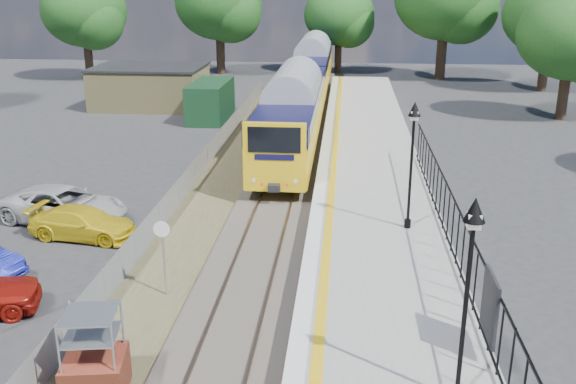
# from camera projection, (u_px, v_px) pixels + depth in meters

# --- Properties ---
(ground) EXTENTS (120.00, 120.00, 0.00)m
(ground) POSITION_uv_depth(u_px,v_px,m) (236.00, 328.00, 18.32)
(ground) COLOR #2D2D30
(ground) RESTS_ON ground
(track_bed) EXTENTS (5.90, 80.00, 0.29)m
(track_bed) POSITION_uv_depth(u_px,v_px,m) (263.00, 209.00, 27.47)
(track_bed) COLOR #473F38
(track_bed) RESTS_ON ground
(platform) EXTENTS (5.00, 70.00, 0.90)m
(platform) POSITION_uv_depth(u_px,v_px,m) (374.00, 218.00, 25.37)
(platform) COLOR gray
(platform) RESTS_ON ground
(platform_edge) EXTENTS (0.90, 70.00, 0.01)m
(platform_edge) POSITION_uv_depth(u_px,v_px,m) (322.00, 206.00, 25.40)
(platform_edge) COLOR silver
(platform_edge) RESTS_ON platform
(victorian_lamp_south) EXTENTS (0.44, 0.44, 4.60)m
(victorian_lamp_south) POSITION_uv_depth(u_px,v_px,m) (471.00, 255.00, 12.71)
(victorian_lamp_south) COLOR black
(victorian_lamp_south) RESTS_ON platform
(victorian_lamp_north) EXTENTS (0.44, 0.44, 4.60)m
(victorian_lamp_north) POSITION_uv_depth(u_px,v_px,m) (413.00, 136.00, 22.16)
(victorian_lamp_north) COLOR black
(victorian_lamp_north) RESTS_ON platform
(palisade_fence) EXTENTS (0.12, 26.00, 2.00)m
(palisade_fence) POSITION_uv_depth(u_px,v_px,m) (462.00, 246.00, 19.29)
(palisade_fence) COLOR black
(palisade_fence) RESTS_ON platform
(wire_fence) EXTENTS (0.06, 52.00, 1.20)m
(wire_fence) POSITION_uv_depth(u_px,v_px,m) (190.00, 179.00, 29.82)
(wire_fence) COLOR #999EA3
(wire_fence) RESTS_ON ground
(outbuilding) EXTENTS (10.80, 10.10, 3.12)m
(outbuilding) POSITION_uv_depth(u_px,v_px,m) (162.00, 89.00, 48.23)
(outbuilding) COLOR tan
(outbuilding) RESTS_ON ground
(tree_line) EXTENTS (56.80, 43.80, 11.88)m
(tree_line) POSITION_uv_depth(u_px,v_px,m) (331.00, 12.00, 55.74)
(tree_line) COLOR #332319
(tree_line) RESTS_ON ground
(train) EXTENTS (2.82, 40.83, 3.51)m
(train) POSITION_uv_depth(u_px,v_px,m) (306.00, 81.00, 46.42)
(train) COLOR yellow
(train) RESTS_ON ground
(brick_plinth) EXTENTS (1.62, 1.62, 2.27)m
(brick_plinth) POSITION_uv_depth(u_px,v_px,m) (94.00, 357.00, 14.98)
(brick_plinth) COLOR #983F26
(brick_plinth) RESTS_ON ground
(speed_sign) EXTENTS (0.51, 0.11, 2.54)m
(speed_sign) POSITION_uv_depth(u_px,v_px,m) (163.00, 247.00, 19.58)
(speed_sign) COLOR #999EA3
(speed_sign) RESTS_ON ground
(car_yellow) EXTENTS (4.34, 2.23, 1.21)m
(car_yellow) POSITION_uv_depth(u_px,v_px,m) (83.00, 223.00, 24.47)
(car_yellow) COLOR yellow
(car_yellow) RESTS_ON ground
(car_white) EXTENTS (5.70, 3.71, 1.46)m
(car_white) POSITION_uv_depth(u_px,v_px,m) (64.00, 206.00, 25.95)
(car_white) COLOR silver
(car_white) RESTS_ON ground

